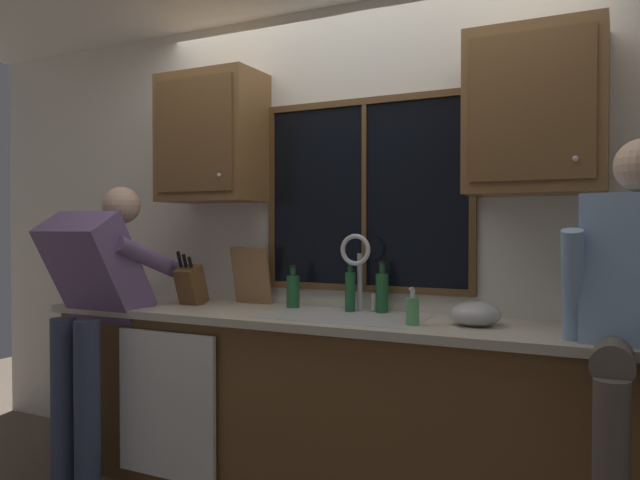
% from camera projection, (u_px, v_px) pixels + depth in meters
% --- Properties ---
extents(back_wall, '(5.61, 0.12, 2.55)m').
position_uv_depth(back_wall, '(368.00, 242.00, 3.28)').
color(back_wall, silver).
rests_on(back_wall, floor).
extents(window_glass, '(1.10, 0.02, 0.95)m').
position_uv_depth(window_glass, '(365.00, 195.00, 3.21)').
color(window_glass, black).
extents(window_frame_top, '(1.17, 0.02, 0.04)m').
position_uv_depth(window_frame_top, '(365.00, 101.00, 3.19)').
color(window_frame_top, brown).
extents(window_frame_bottom, '(1.17, 0.02, 0.04)m').
position_uv_depth(window_frame_bottom, '(364.00, 288.00, 3.21)').
color(window_frame_bottom, brown).
extents(window_frame_left, '(0.03, 0.02, 0.95)m').
position_uv_depth(window_frame_left, '(272.00, 197.00, 3.45)').
color(window_frame_left, brown).
extents(window_frame_right, '(0.03, 0.02, 0.95)m').
position_uv_depth(window_frame_right, '(473.00, 192.00, 2.95)').
color(window_frame_right, brown).
extents(window_mullion_center, '(0.02, 0.02, 0.95)m').
position_uv_depth(window_mullion_center, '(364.00, 195.00, 3.20)').
color(window_mullion_center, brown).
extents(lower_cabinet_run, '(3.21, 0.58, 0.88)m').
position_uv_depth(lower_cabinet_run, '(341.00, 413.00, 2.98)').
color(lower_cabinet_run, brown).
rests_on(lower_cabinet_run, floor).
extents(countertop, '(3.27, 0.62, 0.04)m').
position_uv_depth(countertop, '(340.00, 321.00, 2.96)').
color(countertop, beige).
rests_on(countertop, lower_cabinet_run).
extents(dishwasher_front, '(0.60, 0.02, 0.74)m').
position_uv_depth(dishwasher_front, '(166.00, 405.00, 3.07)').
color(dishwasher_front, white).
extents(upper_cabinet_left, '(0.58, 0.36, 0.72)m').
position_uv_depth(upper_cabinet_left, '(212.00, 138.00, 3.45)').
color(upper_cabinet_left, brown).
extents(upper_cabinet_right, '(0.58, 0.36, 0.72)m').
position_uv_depth(upper_cabinet_right, '(536.00, 112.00, 2.67)').
color(upper_cabinet_right, brown).
extents(sink, '(0.80, 0.46, 0.21)m').
position_uv_depth(sink, '(342.00, 336.00, 2.96)').
color(sink, '#B7B7BC').
rests_on(sink, lower_cabinet_run).
extents(faucet, '(0.18, 0.09, 0.40)m').
position_uv_depth(faucet, '(358.00, 263.00, 3.11)').
color(faucet, silver).
rests_on(faucet, countertop).
extents(person_standing, '(0.53, 0.68, 1.58)m').
position_uv_depth(person_standing, '(94.00, 299.00, 3.25)').
color(person_standing, '#384260').
rests_on(person_standing, floor).
extents(knife_block, '(0.12, 0.18, 0.32)m').
position_uv_depth(knife_block, '(191.00, 285.00, 3.42)').
color(knife_block, brown).
rests_on(knife_block, countertop).
extents(cutting_board, '(0.23, 0.09, 0.32)m').
position_uv_depth(cutting_board, '(251.00, 276.00, 3.45)').
color(cutting_board, '#997047').
rests_on(cutting_board, countertop).
extents(mixing_bowl, '(0.22, 0.22, 0.11)m').
position_uv_depth(mixing_bowl, '(475.00, 314.00, 2.69)').
color(mixing_bowl, '#B7B7BC').
rests_on(mixing_bowl, countertop).
extents(soap_dispenser, '(0.06, 0.07, 0.17)m').
position_uv_depth(soap_dispenser, '(413.00, 311.00, 2.69)').
color(soap_dispenser, '#59A566').
rests_on(soap_dispenser, countertop).
extents(bottle_green_glass, '(0.05, 0.05, 0.26)m').
position_uv_depth(bottle_green_glass, '(350.00, 291.00, 3.12)').
color(bottle_green_glass, '#1E592D').
rests_on(bottle_green_glass, countertop).
extents(bottle_tall_clear, '(0.07, 0.07, 0.23)m').
position_uv_depth(bottle_tall_clear, '(293.00, 290.00, 3.28)').
color(bottle_tall_clear, '#1E592D').
rests_on(bottle_tall_clear, countertop).
extents(bottle_amber_small, '(0.06, 0.06, 0.26)m').
position_uv_depth(bottle_amber_small, '(382.00, 292.00, 3.09)').
color(bottle_amber_small, '#1E592D').
rests_on(bottle_amber_small, countertop).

